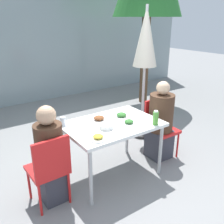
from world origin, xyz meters
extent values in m
plane|color=gray|center=(0.00, 0.00, 0.00)|extent=(24.00, 24.00, 0.00)
cube|color=#89999E|center=(0.00, 3.78, 1.50)|extent=(10.00, 0.20, 3.00)
cube|color=white|center=(0.00, 0.00, 0.73)|extent=(1.19, 0.83, 0.04)
cylinder|color=#B7B7B7|center=(-0.53, -0.36, 0.35)|extent=(0.04, 0.04, 0.71)
cylinder|color=#B7B7B7|center=(0.53, -0.36, 0.35)|extent=(0.04, 0.04, 0.71)
cylinder|color=#B7B7B7|center=(-0.53, 0.36, 0.35)|extent=(0.04, 0.04, 0.71)
cylinder|color=#B7B7B7|center=(0.53, 0.36, 0.35)|extent=(0.04, 0.04, 0.71)
cube|color=red|center=(-0.89, -0.02, 0.42)|extent=(0.41, 0.41, 0.04)
cube|color=red|center=(-0.89, -0.20, 0.65)|extent=(0.40, 0.05, 0.42)
cylinder|color=red|center=(-1.07, 0.14, 0.20)|extent=(0.03, 0.03, 0.40)
cylinder|color=red|center=(-0.73, 0.15, 0.20)|extent=(0.03, 0.03, 0.40)
cylinder|color=red|center=(-1.06, -0.20, 0.20)|extent=(0.03, 0.03, 0.40)
cylinder|color=red|center=(-0.72, -0.19, 0.20)|extent=(0.03, 0.03, 0.40)
cube|color=#383842|center=(-0.84, -0.02, 0.22)|extent=(0.28, 0.28, 0.44)
cylinder|color=#472D1E|center=(-0.84, -0.02, 0.70)|extent=(0.31, 0.31, 0.51)
sphere|color=tan|center=(-0.84, -0.02, 1.05)|extent=(0.21, 0.21, 0.21)
cube|color=red|center=(0.89, -0.03, 0.42)|extent=(0.41, 0.41, 0.04)
cube|color=red|center=(0.90, 0.15, 0.65)|extent=(0.40, 0.05, 0.42)
cylinder|color=red|center=(1.06, -0.21, 0.20)|extent=(0.03, 0.03, 0.40)
cylinder|color=red|center=(0.72, -0.20, 0.20)|extent=(0.03, 0.03, 0.40)
cylinder|color=red|center=(1.07, 0.13, 0.20)|extent=(0.03, 0.03, 0.40)
cylinder|color=red|center=(0.73, 0.14, 0.20)|extent=(0.03, 0.03, 0.40)
cube|color=#383842|center=(0.84, -0.03, 0.22)|extent=(0.33, 0.33, 0.44)
cylinder|color=#472D1E|center=(0.84, -0.03, 0.71)|extent=(0.35, 0.35, 0.54)
sphere|color=beige|center=(0.84, -0.03, 1.08)|extent=(0.19, 0.19, 0.19)
cylinder|color=#333333|center=(1.12, 0.68, 0.03)|extent=(0.36, 0.36, 0.05)
cylinder|color=#BCBCBC|center=(1.12, 0.68, 1.09)|extent=(0.04, 0.04, 2.19)
cone|color=beige|center=(1.12, 0.68, 1.72)|extent=(0.39, 0.39, 0.94)
cylinder|color=white|center=(-0.09, 0.16, 0.76)|extent=(0.24, 0.24, 0.01)
ellipsoid|color=brown|center=(-0.09, 0.16, 0.79)|extent=(0.13, 0.13, 0.05)
cylinder|color=white|center=(0.15, -0.15, 0.76)|extent=(0.20, 0.20, 0.01)
ellipsoid|color=#33702D|center=(0.15, -0.15, 0.79)|extent=(0.11, 0.11, 0.04)
cylinder|color=white|center=(0.21, 0.08, 0.76)|extent=(0.23, 0.23, 0.01)
ellipsoid|color=#33702D|center=(0.21, 0.08, 0.79)|extent=(0.13, 0.13, 0.05)
cylinder|color=white|center=(-0.38, -0.28, 0.76)|extent=(0.20, 0.20, 0.01)
ellipsoid|color=gold|center=(-0.38, -0.28, 0.79)|extent=(0.11, 0.11, 0.04)
cylinder|color=#51A338|center=(0.42, -0.34, 0.83)|extent=(0.07, 0.07, 0.17)
cylinder|color=white|center=(0.42, -0.34, 0.92)|extent=(0.05, 0.05, 0.02)
cylinder|color=silver|center=(-0.53, 0.29, 0.80)|extent=(0.07, 0.07, 0.11)
cylinder|color=white|center=(-0.15, -0.09, 0.78)|extent=(0.17, 0.17, 0.05)
cylinder|color=brown|center=(2.45, 2.13, 1.00)|extent=(0.20, 0.20, 2.01)
camera|label=1|loc=(-1.66, -2.36, 2.00)|focal=40.00mm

